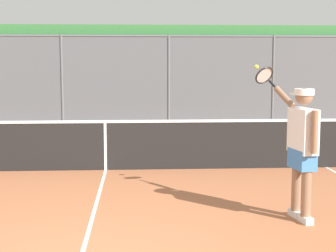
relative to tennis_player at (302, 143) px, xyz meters
The scene contains 3 objects.
fence_backdrop 9.74m from the tennis_player, 73.64° to the right, with size 18.38×1.37×3.13m.
tennis_net 4.36m from the tennis_player, 50.76° to the right, with size 11.17×0.09×1.07m.
tennis_player is the anchor object (origin of this frame).
Camera 1 is at (-0.60, 5.17, 2.08)m, focal length 56.51 mm.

